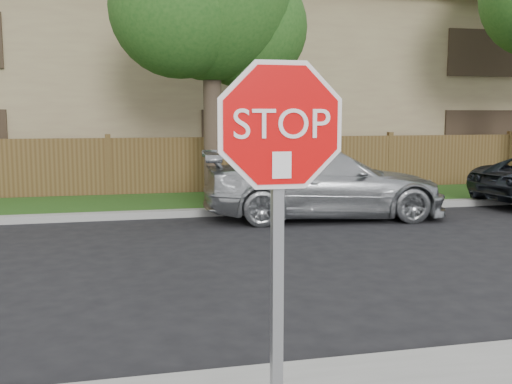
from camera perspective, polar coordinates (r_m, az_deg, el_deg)
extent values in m
cube|color=gray|center=(13.05, -13.88, -2.24)|extent=(70.00, 0.30, 0.15)
cube|color=#1E4714|center=(14.68, -13.82, -1.24)|extent=(70.00, 3.00, 0.12)
cube|color=#4E371B|center=(16.18, -13.86, 2.19)|extent=(70.00, 0.12, 1.60)
cube|color=#8F7959|center=(21.74, -13.91, 9.27)|extent=(34.00, 8.00, 6.00)
cylinder|color=#382B21|center=(14.61, -4.15, 6.40)|extent=(0.44, 0.44, 3.92)
sphere|color=#1D4B17|center=(14.85, -4.26, 17.81)|extent=(3.80, 3.80, 3.80)
sphere|color=#1D4B17|center=(15.22, -0.95, 15.44)|extent=(3.00, 3.00, 3.00)
sphere|color=#1D4B17|center=(14.31, -7.29, 17.04)|extent=(3.20, 3.20, 3.20)
cube|color=gray|center=(3.54, 2.01, -8.34)|extent=(0.06, 0.06, 2.30)
cylinder|color=white|center=(3.35, 2.37, 6.37)|extent=(1.01, 0.02, 1.01)
cylinder|color=red|center=(3.33, 2.43, 6.36)|extent=(0.93, 0.02, 0.93)
cube|color=white|center=(3.33, 2.47, 2.57)|extent=(0.11, 0.00, 0.15)
imported|color=#A6AAAE|center=(12.89, 6.50, 0.85)|extent=(5.37, 2.63, 1.50)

